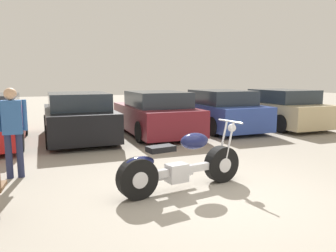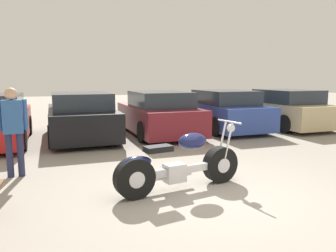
{
  "view_description": "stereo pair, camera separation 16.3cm",
  "coord_description": "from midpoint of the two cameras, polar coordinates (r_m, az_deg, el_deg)",
  "views": [
    {
      "loc": [
        -2.58,
        -4.3,
        1.86
      ],
      "look_at": [
        -0.14,
        2.03,
        0.85
      ],
      "focal_mm": 35.0,
      "sensor_mm": 36.0,
      "label": 1
    },
    {
      "loc": [
        -2.43,
        -4.36,
        1.86
      ],
      "look_at": [
        -0.14,
        2.03,
        0.85
      ],
      "focal_mm": 35.0,
      "sensor_mm": 36.0,
      "label": 2
    }
  ],
  "objects": [
    {
      "name": "parked_car_champagne",
      "position": [
        13.11,
        19.78,
        2.7
      ],
      "size": [
        1.95,
        4.16,
        1.41
      ],
      "color": "#C6B284",
      "rests_on": "ground_plane"
    },
    {
      "name": "motorcycle",
      "position": [
        5.46,
        2.82,
        -6.81
      ],
      "size": [
        2.31,
        0.76,
        1.1
      ],
      "color": "black",
      "rests_on": "ground_plane"
    },
    {
      "name": "parked_car_maroon",
      "position": [
        10.78,
        -1.26,
        2.05
      ],
      "size": [
        1.95,
        4.16,
        1.41
      ],
      "color": "maroon",
      "rests_on": "ground_plane"
    },
    {
      "name": "parked_car_blue",
      "position": [
        11.93,
        9.77,
        2.55
      ],
      "size": [
        1.95,
        4.16,
        1.41
      ],
      "color": "#2D479E",
      "rests_on": "ground_plane"
    },
    {
      "name": "person_standing",
      "position": [
        6.67,
        -24.76,
        0.22
      ],
      "size": [
        0.52,
        0.22,
        1.68
      ],
      "color": "#232847",
      "rests_on": "ground_plane"
    },
    {
      "name": "ground_plane",
      "position": [
        5.34,
        9.86,
        -12.07
      ],
      "size": [
        60.0,
        60.0,
        0.0
      ],
      "primitive_type": "plane",
      "color": "gray"
    },
    {
      "name": "parked_car_black",
      "position": [
        10.34,
        -14.44,
        1.51
      ],
      "size": [
        1.95,
        4.16,
        1.41
      ],
      "color": "black",
      "rests_on": "ground_plane"
    }
  ]
}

